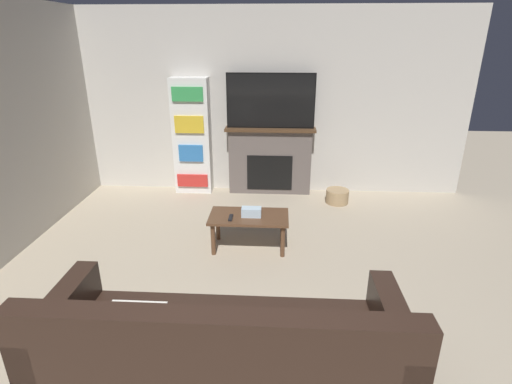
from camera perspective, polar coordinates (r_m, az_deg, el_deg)
name	(u,v)px	position (r m, az deg, el deg)	size (l,w,h in m)	color
wall_back	(259,104)	(6.09, 0.41, 12.52)	(6.20, 0.06, 2.70)	beige
fireplace	(270,160)	(6.14, 2.00, 4.55)	(1.34, 0.28, 1.02)	#605651
tv	(271,101)	(5.92, 2.11, 12.87)	(1.28, 0.03, 0.79)	black
couch	(223,358)	(2.88, -4.78, -22.55)	(2.36, 0.91, 0.92)	black
coffee_table	(249,220)	(4.53, -1.03, -4.08)	(0.89, 0.48, 0.41)	brown
tissue_box	(251,212)	(4.47, -0.66, -2.87)	(0.22, 0.12, 0.10)	silver
remote_control	(231,218)	(4.44, -3.63, -3.68)	(0.04, 0.15, 0.02)	black
bookshelf	(192,137)	(6.16, -9.13, 7.79)	(0.56, 0.29, 1.74)	white
storage_basket	(337,196)	(5.97, 11.53, -0.59)	(0.33, 0.33, 0.20)	tan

